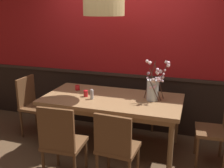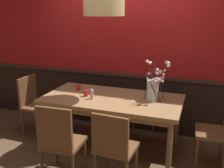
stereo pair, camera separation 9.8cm
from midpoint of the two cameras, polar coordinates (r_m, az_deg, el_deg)
The scene contains 14 objects.
ground_plane at distance 4.08m, azimuth -0.70°, elevation -13.19°, with size 24.00×24.00×0.00m, color brown.
back_wall at distance 4.33m, azimuth 2.46°, elevation 7.64°, with size 5.86×0.14×2.74m.
dining_table at distance 3.79m, azimuth -0.74°, elevation -4.13°, with size 1.95×0.99×0.77m.
chair_far_side_right at distance 4.61m, azimuth 6.74°, elevation -2.91°, with size 0.41×0.41×0.89m.
chair_far_side_left at distance 4.74m, azimuth -0.37°, elevation -2.01°, with size 0.49×0.45×0.93m.
chair_head_west_end at distance 4.46m, azimuth -17.29°, elevation -3.81°, with size 0.43×0.45×0.94m.
chair_head_east_end at distance 3.68m, azimuth 21.14°, elevation -8.53°, with size 0.42×0.45×0.96m.
chair_near_side_right at distance 3.01m, azimuth -0.10°, elevation -13.15°, with size 0.46×0.42×0.93m.
chair_near_side_left at distance 3.19m, azimuth -11.75°, elevation -11.75°, with size 0.48×0.45×0.96m.
vase_with_blossoms at distance 3.66m, azimuth 8.22°, elevation -0.81°, with size 0.35×0.35×0.57m.
candle_holder_nearer_center at distance 4.14m, azimuth -8.14°, elevation -0.80°, with size 0.08×0.08×0.07m.
candle_holder_nearer_edge at distance 3.82m, azimuth -6.41°, elevation -2.03°, with size 0.07×0.07×0.09m.
condiment_bottle at distance 3.70m, azimuth -5.11°, elevation -2.26°, with size 0.05×0.05×0.14m.
pendant_lamp at distance 3.62m, azimuth -2.57°, elevation 16.49°, with size 0.54×0.54×0.85m.
Camera 1 is at (1.10, -3.38, 2.00)m, focal length 42.46 mm.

